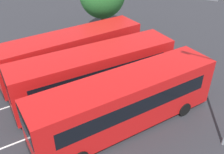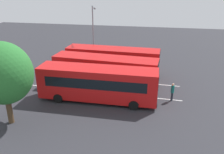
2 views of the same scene
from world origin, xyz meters
TOP-DOWN VIEW (x-y plane):
  - ground_plane at (0.00, 0.00)m, footprint 76.85×76.85m
  - bus_far_left at (0.21, -3.48)m, footprint 11.26×2.67m
  - bus_center_left at (0.19, -0.04)m, footprint 11.41×3.35m
  - bus_center_right at (0.30, 3.64)m, footprint 11.35×2.97m
  - pedestrian at (7.21, -2.25)m, footprint 0.44×0.44m
  - street_lamp at (-3.16, 7.68)m, footprint 1.11×2.41m
  - depot_tree at (-5.84, -8.61)m, footprint 4.63×4.17m
  - lane_stripe_outer_left at (0.00, -1.74)m, footprint 16.50×0.88m
  - lane_stripe_inner_left at (0.00, 1.74)m, footprint 16.50×0.88m

SIDE VIEW (x-z plane):
  - ground_plane at x=0.00m, z-range 0.00..0.00m
  - lane_stripe_outer_left at x=0.00m, z-range 0.00..0.01m
  - lane_stripe_inner_left at x=0.00m, z-range 0.00..0.01m
  - pedestrian at x=7.21m, z-range 0.17..1.99m
  - bus_far_left at x=0.21m, z-range 0.15..3.47m
  - bus_center_left at x=0.19m, z-range 0.15..3.47m
  - bus_center_right at x=0.30m, z-range 0.15..3.47m
  - depot_tree at x=-5.84m, z-range 0.92..7.66m
  - street_lamp at x=-3.16m, z-range 0.60..8.43m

